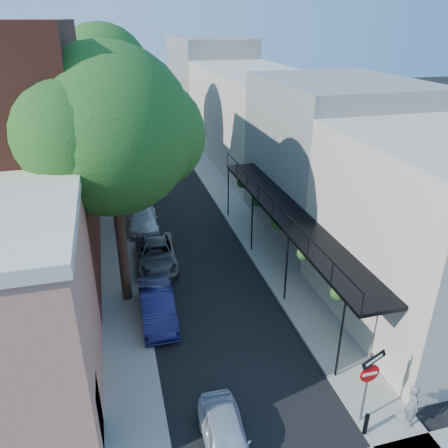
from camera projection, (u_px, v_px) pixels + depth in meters
road_surface at (157, 167)px, 38.99m from camera, size 6.00×64.00×0.01m
sidewalk_left at (111, 170)px, 38.04m from camera, size 2.00×64.00×0.12m
sidewalk_right at (201, 163)px, 39.89m from camera, size 2.00×64.00×0.12m
buildings_left at (34, 120)px, 33.65m from camera, size 10.10×59.10×12.00m
buildings_right at (256, 113)px, 38.73m from camera, size 9.80×55.00×10.00m
sign_post at (369, 376)px, 13.48m from camera, size 0.89×0.17×2.99m
bollard at (366, 424)px, 13.68m from camera, size 0.14×0.14×0.80m
oak_near at (120, 132)px, 17.59m from camera, size 7.48×6.80×11.42m
oak_mid at (114, 115)px, 24.90m from camera, size 6.60×6.00×10.20m
oak_far at (109, 75)px, 32.29m from camera, size 7.70×7.00×11.90m
parked_car_a at (226, 438)px, 13.16m from camera, size 1.49×3.44×1.16m
parked_car_b at (157, 306)px, 19.05m from camera, size 1.49×4.13×1.35m
parked_car_c at (156, 254)px, 23.26m from camera, size 2.41×4.74×1.28m
parked_car_d at (142, 219)px, 27.41m from camera, size 1.97×4.50×1.29m
parked_car_e at (134, 194)px, 31.20m from camera, size 1.77×3.84×1.28m
pedestrian at (412, 405)px, 13.89m from camera, size 0.49×0.64×1.56m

